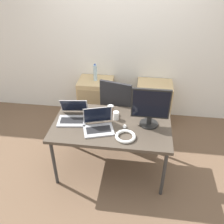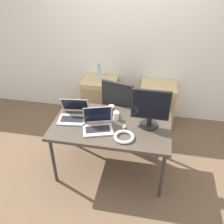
{
  "view_description": "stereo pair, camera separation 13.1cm",
  "coord_description": "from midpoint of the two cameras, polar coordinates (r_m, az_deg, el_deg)",
  "views": [
    {
      "loc": [
        0.33,
        -2.39,
        2.53
      ],
      "look_at": [
        0.0,
        0.04,
        0.88
      ],
      "focal_mm": 40.0,
      "sensor_mm": 36.0,
      "label": 1
    },
    {
      "loc": [
        0.46,
        -2.37,
        2.53
      ],
      "look_at": [
        0.0,
        0.04,
        0.88
      ],
      "focal_mm": 40.0,
      "sensor_mm": 36.0,
      "label": 2
    }
  ],
  "objects": [
    {
      "name": "cabinet_left",
      "position": [
        4.24,
        -1.88,
        3.03
      ],
      "size": [
        0.55,
        0.44,
        0.71
      ],
      "color": "tan",
      "rests_on": "ground_plane"
    },
    {
      "name": "coffee_cup_white",
      "position": [
        3.06,
        2.2,
        -0.86
      ],
      "size": [
        0.07,
        0.07,
        0.1
      ],
      "color": "white",
      "rests_on": "desk"
    },
    {
      "name": "monitor",
      "position": [
        2.89,
        10.05,
        0.72
      ],
      "size": [
        0.44,
        0.22,
        0.48
      ],
      "color": "black",
      "rests_on": "desk"
    },
    {
      "name": "coffee_cup_brown",
      "position": [
        3.16,
        1.04,
        0.5
      ],
      "size": [
        0.07,
        0.07,
        0.12
      ],
      "color": "brown",
      "rests_on": "desk"
    },
    {
      "name": "water_bottle",
      "position": [
        4.02,
        -2.0,
        9.02
      ],
      "size": [
        0.06,
        0.06,
        0.28
      ],
      "color": "silver",
      "rests_on": "cabinet_left"
    },
    {
      "name": "ground_plane",
      "position": [
        3.49,
        0.97,
        -12.48
      ],
      "size": [
        14.0,
        14.0,
        0.0
      ],
      "primitive_type": "plane",
      "color": "brown"
    },
    {
      "name": "laptop_left",
      "position": [
        2.92,
        -1.98,
        -2.89
      ],
      "size": [
        0.4,
        0.38,
        0.25
      ],
      "color": "#ADADB2",
      "rests_on": "desk"
    },
    {
      "name": "cable_coil",
      "position": [
        2.8,
        4.13,
        -5.69
      ],
      "size": [
        0.23,
        0.23,
        0.04
      ],
      "color": "white",
      "rests_on": "desk"
    },
    {
      "name": "laptop_right",
      "position": [
        3.11,
        -7.63,
        -0.59
      ],
      "size": [
        0.37,
        0.38,
        0.23
      ],
      "color": "#ADADB2",
      "rests_on": "desk"
    },
    {
      "name": "office_chair",
      "position": [
        3.74,
        3.31,
        -1.18
      ],
      "size": [
        0.58,
        0.62,
        1.05
      ],
      "color": "#232326",
      "rests_on": "ground_plane"
    },
    {
      "name": "wall_back",
      "position": [
        4.02,
        4.79,
        15.97
      ],
      "size": [
        10.0,
        0.05,
        2.6
      ],
      "color": "white",
      "rests_on": "ground_plane"
    },
    {
      "name": "mouse",
      "position": [
        2.95,
        4.08,
        -3.43
      ],
      "size": [
        0.05,
        0.07,
        0.03
      ],
      "color": "silver",
      "rests_on": "desk"
    },
    {
      "name": "desk",
      "position": [
        3.04,
        1.09,
        -3.6
      ],
      "size": [
        1.42,
        0.83,
        0.73
      ],
      "color": "#473D33",
      "rests_on": "ground_plane"
    },
    {
      "name": "cabinet_right",
      "position": [
        4.16,
        11.09,
        1.72
      ],
      "size": [
        0.55,
        0.44,
        0.71
      ],
      "color": "tan",
      "rests_on": "ground_plane"
    }
  ]
}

